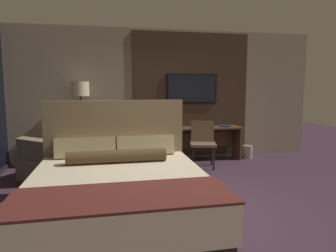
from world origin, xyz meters
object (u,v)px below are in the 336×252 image
(floor_lamp, at_px, (81,96))
(book, at_px, (225,126))
(bed, at_px, (119,192))
(tv, at_px, (192,89))
(desk_chair, at_px, (203,139))
(waste_bin, at_px, (248,152))
(armchair_by_window, at_px, (52,164))
(vase_tall, at_px, (156,117))
(desk, at_px, (194,137))

(floor_lamp, distance_m, book, 3.10)
(bed, relative_size, tv, 1.99)
(desk_chair, relative_size, waste_bin, 3.26)
(armchair_by_window, xyz_separation_m, book, (3.49, 0.73, 0.49))
(desk_chair, distance_m, armchair_by_window, 2.84)
(tv, bearing_deg, vase_tall, -169.85)
(bed, bearing_deg, tv, 59.57)
(armchair_by_window, bearing_deg, floor_lamp, -80.45)
(vase_tall, distance_m, book, 1.53)
(bed, height_order, desk_chair, bed)
(book, bearing_deg, desk_chair, -143.63)
(vase_tall, relative_size, waste_bin, 1.65)
(tv, relative_size, waste_bin, 4.03)
(floor_lamp, bearing_deg, waste_bin, -0.69)
(desk_chair, bearing_deg, floor_lamp, -179.08)
(book, bearing_deg, desk, 174.67)
(bed, xyz_separation_m, armchair_by_window, (-1.08, 1.95, -0.11))
(waste_bin, bearing_deg, desk, 176.75)
(tv, height_order, desk_chair, tv)
(bed, distance_m, armchair_by_window, 2.23)
(book, bearing_deg, bed, -131.98)
(armchair_by_window, height_order, floor_lamp, floor_lamp)
(vase_tall, bearing_deg, armchair_by_window, -157.38)
(armchair_by_window, height_order, book, armchair_by_window)
(waste_bin, bearing_deg, book, 179.41)
(floor_lamp, height_order, vase_tall, floor_lamp)
(bed, relative_size, book, 8.70)
(floor_lamp, bearing_deg, desk, 0.68)
(tv, distance_m, book, 1.10)
(floor_lamp, bearing_deg, vase_tall, 2.22)
(desk, height_order, vase_tall, vase_tall)
(desk_chair, height_order, vase_tall, vase_tall)
(vase_tall, distance_m, waste_bin, 2.22)
(desk, height_order, armchair_by_window, armchair_by_window)
(desk, distance_m, armchair_by_window, 2.92)
(armchair_by_window, height_order, vase_tall, vase_tall)
(tv, xyz_separation_m, armchair_by_window, (-2.80, -0.97, -1.30))
(tv, distance_m, desk_chair, 1.24)
(desk_chair, bearing_deg, waste_bin, 35.70)
(book, bearing_deg, vase_tall, 176.39)
(vase_tall, xyz_separation_m, book, (1.52, -0.10, -0.22))
(tv, distance_m, waste_bin, 1.90)
(tv, relative_size, vase_tall, 2.44)
(tv, xyz_separation_m, desk_chair, (0.02, -0.74, -1.00))
(bed, relative_size, vase_tall, 4.86)
(desk, height_order, floor_lamp, floor_lamp)
(desk, relative_size, armchair_by_window, 1.68)
(bed, bearing_deg, desk, 57.98)
(tv, bearing_deg, desk_chair, -88.62)
(desk_chair, distance_m, floor_lamp, 2.56)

